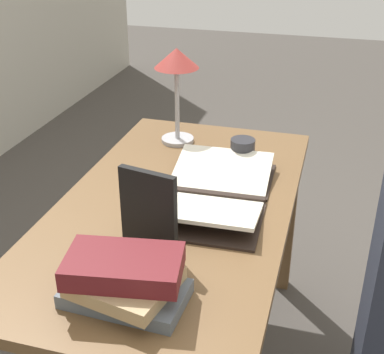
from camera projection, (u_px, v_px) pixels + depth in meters
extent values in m
cube|color=brown|center=(175.00, 207.00, 1.73)|extent=(1.36, 0.74, 0.03)
cube|color=brown|center=(288.00, 221.00, 2.37)|extent=(0.06, 0.06, 0.72)
cube|color=brown|center=(152.00, 201.00, 2.52)|extent=(0.06, 0.06, 0.72)
cube|color=black|center=(214.00, 195.00, 1.75)|extent=(0.04, 0.34, 0.02)
cube|color=black|center=(204.00, 219.00, 1.63)|extent=(0.28, 0.36, 0.01)
cube|color=black|center=(222.00, 177.00, 1.88)|extent=(0.28, 0.36, 0.01)
cube|color=silver|center=(205.00, 210.00, 1.62)|extent=(0.26, 0.34, 0.06)
cube|color=silver|center=(222.00, 171.00, 1.85)|extent=(0.26, 0.34, 0.06)
cube|color=slate|center=(126.00, 294.00, 1.30)|extent=(0.18, 0.30, 0.04)
cube|color=tan|center=(125.00, 281.00, 1.28)|extent=(0.24, 0.27, 0.04)
cube|color=maroon|center=(124.00, 266.00, 1.26)|extent=(0.20, 0.30, 0.05)
cube|color=black|center=(149.00, 213.00, 1.43)|extent=(0.05, 0.17, 0.25)
cylinder|color=#ADADB2|center=(178.00, 140.00, 2.16)|extent=(0.13, 0.13, 0.02)
cylinder|color=#ADADB2|center=(177.00, 104.00, 2.09)|extent=(0.02, 0.02, 0.29)
cone|color=#99332D|center=(177.00, 58.00, 2.01)|extent=(0.17, 0.17, 0.08)
cylinder|color=#28282D|center=(242.00, 152.00, 1.96)|extent=(0.09, 0.09, 0.10)
torus|color=#28282D|center=(240.00, 146.00, 2.00)|extent=(0.05, 0.03, 0.05)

